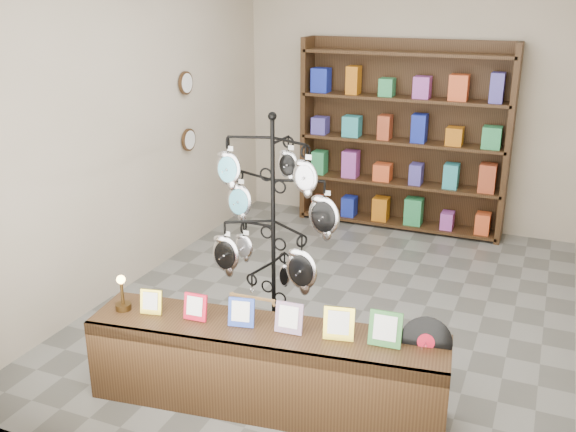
{
  "coord_description": "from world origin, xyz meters",
  "views": [
    {
      "loc": [
        1.63,
        -4.98,
        2.7
      ],
      "look_at": [
        -0.06,
        -1.0,
        1.18
      ],
      "focal_mm": 40.0,
      "sensor_mm": 36.0,
      "label": 1
    }
  ],
  "objects": [
    {
      "name": "ground",
      "position": [
        0.0,
        0.0,
        0.0
      ],
      "size": [
        5.0,
        5.0,
        0.0
      ],
      "primitive_type": "plane",
      "color": "slate",
      "rests_on": "ground"
    },
    {
      "name": "room_envelope",
      "position": [
        0.0,
        0.0,
        1.85
      ],
      "size": [
        5.0,
        5.0,
        5.0
      ],
      "color": "#BEAE99",
      "rests_on": "ground"
    },
    {
      "name": "display_tree",
      "position": [
        -0.19,
        -0.96,
        1.1
      ],
      "size": [
        0.98,
        0.82,
        1.91
      ],
      "rotation": [
        0.0,
        0.0,
        -0.03
      ],
      "color": "black",
      "rests_on": "ground"
    },
    {
      "name": "front_shelf",
      "position": [
        0.03,
        -1.59,
        0.3
      ],
      "size": [
        2.45,
        0.81,
        0.85
      ],
      "rotation": [
        0.0,
        0.0,
        0.13
      ],
      "color": "black",
      "rests_on": "ground"
    },
    {
      "name": "back_shelving",
      "position": [
        0.0,
        2.3,
        1.03
      ],
      "size": [
        2.42,
        0.36,
        2.2
      ],
      "color": "black",
      "rests_on": "ground"
    },
    {
      "name": "wall_clocks",
      "position": [
        -1.97,
        0.8,
        1.5
      ],
      "size": [
        0.03,
        0.24,
        0.84
      ],
      "color": "black",
      "rests_on": "ground"
    }
  ]
}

